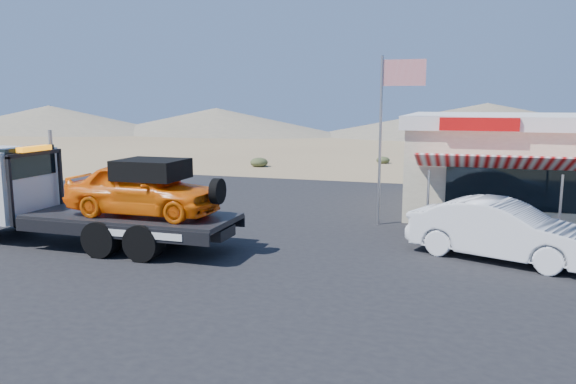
{
  "coord_description": "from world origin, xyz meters",
  "views": [
    {
      "loc": [
        7.6,
        -15.52,
        4.46
      ],
      "look_at": [
        2.11,
        1.8,
        1.5
      ],
      "focal_mm": 35.0,
      "sensor_mm": 36.0,
      "label": 1
    }
  ],
  "objects_px": {
    "white_sedan": "(502,230)",
    "jerky_store": "(540,163)",
    "flagpole": "(387,121)",
    "tow_truck": "(84,193)"
  },
  "relations": [
    {
      "from": "white_sedan",
      "to": "jerky_store",
      "type": "xyz_separation_m",
      "value": [
        1.81,
        7.99,
        1.13
      ]
    },
    {
      "from": "flagpole",
      "to": "jerky_store",
      "type": "bearing_deg",
      "value": 38.79
    },
    {
      "from": "flagpole",
      "to": "tow_truck",
      "type": "bearing_deg",
      "value": -146.67
    },
    {
      "from": "white_sedan",
      "to": "flagpole",
      "type": "xyz_separation_m",
      "value": [
        -3.76,
        3.51,
        2.91
      ]
    },
    {
      "from": "tow_truck",
      "to": "jerky_store",
      "type": "height_order",
      "value": "jerky_store"
    },
    {
      "from": "tow_truck",
      "to": "white_sedan",
      "type": "xyz_separation_m",
      "value": [
        12.29,
        2.1,
        -0.77
      ]
    },
    {
      "from": "jerky_store",
      "to": "flagpole",
      "type": "distance_m",
      "value": 7.36
    },
    {
      "from": "white_sedan",
      "to": "jerky_store",
      "type": "distance_m",
      "value": 8.27
    },
    {
      "from": "white_sedan",
      "to": "flagpole",
      "type": "height_order",
      "value": "flagpole"
    },
    {
      "from": "white_sedan",
      "to": "jerky_store",
      "type": "relative_size",
      "value": 0.49
    }
  ]
}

